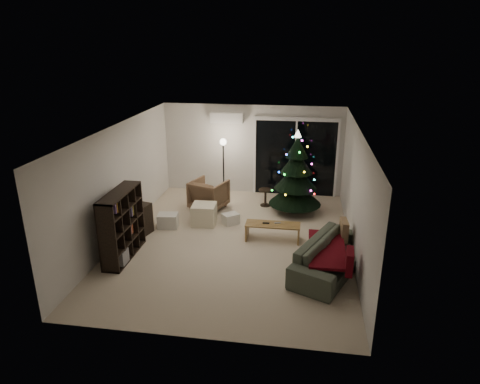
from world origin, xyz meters
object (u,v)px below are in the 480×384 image
object	(u,v)px
bookshelf	(114,224)
armchair	(209,194)
coffee_table	(273,232)
sofa	(332,256)
christmas_tree	(296,172)
media_cabinet	(130,225)

from	to	relation	value
bookshelf	armchair	size ratio (longest dim) A/B	1.65
coffee_table	bookshelf	bearing A→B (deg)	-158.55
armchair	bookshelf	bearing A→B (deg)	83.97
armchair	sofa	distance (m)	4.09
christmas_tree	sofa	bearing A→B (deg)	-74.48
bookshelf	coffee_table	bearing A→B (deg)	26.78
coffee_table	christmas_tree	bearing A→B (deg)	75.67
media_cabinet	armchair	size ratio (longest dim) A/B	1.32
media_cabinet	coffee_table	world-z (taller)	media_cabinet
coffee_table	christmas_tree	world-z (taller)	christmas_tree
media_cabinet	christmas_tree	world-z (taller)	christmas_tree
bookshelf	christmas_tree	world-z (taller)	christmas_tree
bookshelf	sofa	distance (m)	4.32
sofa	media_cabinet	bearing A→B (deg)	104.94
media_cabinet	sofa	xyz separation A→B (m)	(4.30, -0.72, -0.03)
bookshelf	media_cabinet	distance (m)	0.84
christmas_tree	armchair	bearing A→B (deg)	-178.39
media_cabinet	bookshelf	bearing A→B (deg)	-74.37
bookshelf	coffee_table	xyz separation A→B (m)	(3.09, 1.22, -0.51)
media_cabinet	armchair	xyz separation A→B (m)	(1.30, 2.05, 0.04)
bookshelf	media_cabinet	world-z (taller)	bookshelf
armchair	coffee_table	xyz separation A→B (m)	(1.79, -1.60, -0.20)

